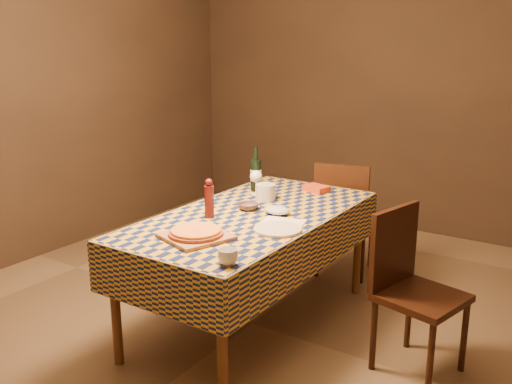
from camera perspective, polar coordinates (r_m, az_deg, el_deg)
room at (r=3.48m, az=-0.46°, el=6.99°), size 5.00×5.10×2.70m
dining_table at (r=3.63m, az=-0.44°, el=-3.31°), size 0.94×1.84×0.77m
cutting_board at (r=3.19m, az=-6.02°, el=-4.43°), size 0.42×0.42×0.02m
pizza at (r=3.18m, az=-6.03°, el=-4.01°), size 0.32×0.32×0.03m
pepper_mill at (r=3.51m, az=-4.71°, el=-0.75°), size 0.07×0.07×0.25m
bowl at (r=3.69m, az=-0.78°, el=-1.46°), size 0.14×0.14×0.04m
wine_glass at (r=4.03m, az=-0.00°, el=1.48°), size 0.09×0.09×0.17m
wine_bottle at (r=4.14m, az=-0.01°, el=1.80°), size 0.09×0.09×0.32m
deli_tub at (r=3.90m, az=0.97°, el=-0.02°), size 0.17×0.17×0.11m
takeout_container at (r=4.15m, az=6.05°, el=0.36°), size 0.20×0.16×0.04m
white_plate at (r=3.29m, az=2.18°, el=-3.75°), size 0.32×0.32×0.02m
tumbler at (r=2.80m, az=-2.82°, el=-6.50°), size 0.13×0.13×0.08m
flour_patch at (r=3.43m, az=2.69°, el=-3.07°), size 0.29×0.25×0.00m
flour_bag at (r=3.60m, az=2.11°, el=-1.83°), size 0.21×0.19×0.05m
chair_far at (r=4.52m, az=8.75°, el=-2.06°), size 0.50×0.50×0.93m
chair_right at (r=3.36m, az=15.10°, el=-8.58°), size 0.51×0.51×0.93m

